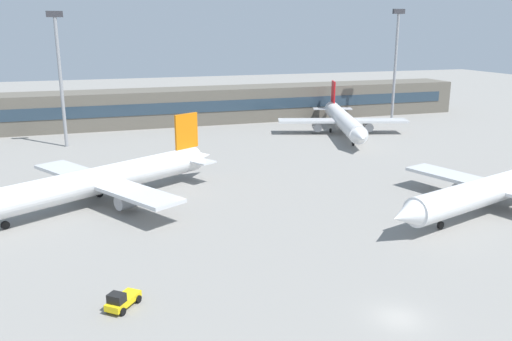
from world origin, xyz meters
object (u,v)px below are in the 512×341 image
at_px(airplane_mid, 94,182).
at_px(floodlight_tower_west, 396,59).
at_px(floodlight_tower_east, 60,71).
at_px(airplane_near, 497,188).
at_px(airplane_far, 344,120).
at_px(baggage_tug_yellow, 121,300).

height_order(airplane_mid, floodlight_tower_west, floodlight_tower_west).
bearing_deg(airplane_mid, floodlight_tower_east, 96.04).
distance_m(airplane_near, airplane_far, 55.53).
height_order(airplane_far, baggage_tug_yellow, airplane_far).
distance_m(baggage_tug_yellow, floodlight_tower_east, 74.56).
bearing_deg(airplane_far, airplane_mid, -148.21).
bearing_deg(baggage_tug_yellow, airplane_far, 49.76).
distance_m(airplane_near, airplane_mid, 55.64).
relative_size(airplane_far, baggage_tug_yellow, 11.51).
bearing_deg(airplane_near, floodlight_tower_west, 69.01).
bearing_deg(floodlight_tower_west, airplane_near, -110.99).
relative_size(airplane_mid, baggage_tug_yellow, 10.80).
height_order(airplane_near, airplane_far, airplane_far).
height_order(baggage_tug_yellow, floodlight_tower_east, floodlight_tower_east).
bearing_deg(baggage_tug_yellow, floodlight_tower_east, 94.46).
bearing_deg(floodlight_tower_west, baggage_tug_yellow, -134.55).
xyz_separation_m(airplane_far, floodlight_tower_east, (-61.83, 6.45, 12.52)).
bearing_deg(floodlight_tower_east, airplane_near, -47.54).
bearing_deg(baggage_tug_yellow, airplane_near, 12.31).
xyz_separation_m(airplane_mid, floodlight_tower_east, (-4.45, 42.01, 12.48)).
relative_size(airplane_near, floodlight_tower_east, 1.49).
height_order(airplane_far, floodlight_tower_east, floodlight_tower_east).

